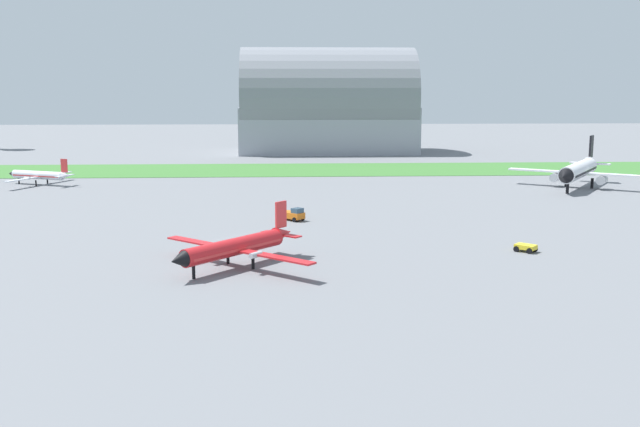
{
  "coord_description": "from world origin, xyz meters",
  "views": [
    {
      "loc": [
        5.16,
        -91.96,
        19.63
      ],
      "look_at": [
        9.83,
        3.81,
        3.0
      ],
      "focal_mm": 41.1,
      "sensor_mm": 36.0,
      "label": 1
    }
  ],
  "objects_px": {
    "pushback_tug_midfield": "(293,214)",
    "airplane_taxiing_turboprop": "(39,175)",
    "baggage_cart_near_gate": "(526,247)",
    "airplane_parked_jet_far": "(579,170)",
    "airplane_foreground_turboprop": "(236,246)"
  },
  "relations": [
    {
      "from": "pushback_tug_midfield",
      "to": "airplane_taxiing_turboprop",
      "type": "bearing_deg",
      "value": -176.34
    },
    {
      "from": "baggage_cart_near_gate",
      "to": "pushback_tug_midfield",
      "type": "xyz_separation_m",
      "value": [
        -27.74,
        22.35,
        0.34
      ]
    },
    {
      "from": "airplane_taxiing_turboprop",
      "to": "pushback_tug_midfield",
      "type": "relative_size",
      "value": 4.5
    },
    {
      "from": "pushback_tug_midfield",
      "to": "airplane_parked_jet_far",
      "type": "bearing_deg",
      "value": 73.68
    },
    {
      "from": "airplane_taxiing_turboprop",
      "to": "pushback_tug_midfield",
      "type": "xyz_separation_m",
      "value": [
        50.87,
        -42.56,
        -1.1
      ]
    },
    {
      "from": "airplane_taxiing_turboprop",
      "to": "baggage_cart_near_gate",
      "type": "height_order",
      "value": "airplane_taxiing_turboprop"
    },
    {
      "from": "airplane_parked_jet_far",
      "to": "baggage_cart_near_gate",
      "type": "bearing_deg",
      "value": 6.33
    },
    {
      "from": "airplane_foreground_turboprop",
      "to": "pushback_tug_midfield",
      "type": "relative_size",
      "value": 4.44
    },
    {
      "from": "airplane_parked_jet_far",
      "to": "pushback_tug_midfield",
      "type": "bearing_deg",
      "value": -26.09
    },
    {
      "from": "airplane_parked_jet_far",
      "to": "airplane_taxiing_turboprop",
      "type": "height_order",
      "value": "airplane_parked_jet_far"
    },
    {
      "from": "airplane_parked_jet_far",
      "to": "airplane_taxiing_turboprop",
      "type": "bearing_deg",
      "value": -61.47
    },
    {
      "from": "airplane_foreground_turboprop",
      "to": "airplane_taxiing_turboprop",
      "type": "xyz_separation_m",
      "value": [
        -44.26,
        70.96,
        -0.35
      ]
    },
    {
      "from": "airplane_parked_jet_far",
      "to": "airplane_taxiing_turboprop",
      "type": "relative_size",
      "value": 1.38
    },
    {
      "from": "pushback_tug_midfield",
      "to": "baggage_cart_near_gate",
      "type": "bearing_deg",
      "value": 4.72
    },
    {
      "from": "airplane_parked_jet_far",
      "to": "pushback_tug_midfield",
      "type": "xyz_separation_m",
      "value": [
        -56.35,
        -32.67,
        -2.58
      ]
    }
  ]
}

